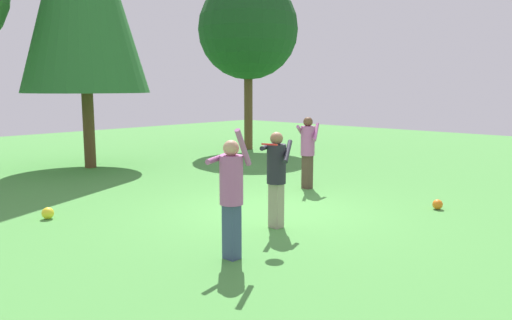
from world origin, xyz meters
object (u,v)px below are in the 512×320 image
object	(u,v)px
person_thrower	(231,188)
frisbee	(269,144)
person_catcher	(276,171)
person_bystander	(308,146)
ball_yellow	(48,213)
tree_far_right	(248,30)
ball_orange	(438,204)

from	to	relation	value
person_thrower	frisbee	size ratio (longest dim) A/B	6.01
person_catcher	person_bystander	size ratio (longest dim) A/B	0.97
ball_yellow	tree_far_right	size ratio (longest dim) A/B	0.03
person_catcher	ball_yellow	distance (m)	4.45
person_bystander	frisbee	bearing A→B (deg)	0.00
ball_yellow	frisbee	bearing A→B (deg)	-62.85
person_catcher	tree_far_right	size ratio (longest dim) A/B	0.26
ball_orange	person_thrower	bearing A→B (deg)	168.57
ball_yellow	person_catcher	bearing A→B (deg)	-54.49
person_catcher	person_bystander	xyz separation A→B (m)	(3.12, 1.66, 0.03)
person_thrower	person_bystander	distance (m)	5.30
person_catcher	frisbee	bearing A→B (deg)	-0.00
tree_far_right	person_thrower	bearing A→B (deg)	-137.34
person_bystander	tree_far_right	size ratio (longest dim) A/B	0.26
person_thrower	person_bystander	size ratio (longest dim) A/B	1.09
frisbee	tree_far_right	xyz separation A→B (m)	(8.33, 8.45, 3.15)
tree_far_right	person_catcher	bearing A→B (deg)	-133.74
frisbee	tree_far_right	distance (m)	12.28
person_thrower	ball_orange	bearing A→B (deg)	-24.82
person_catcher	person_bystander	bearing A→B (deg)	177.90
person_bystander	ball_orange	world-z (taller)	person_bystander
person_thrower	tree_far_right	world-z (taller)	tree_far_right
person_thrower	person_bystander	bearing A→B (deg)	11.69
person_thrower	ball_orange	size ratio (longest dim) A/B	9.33
ball_yellow	ball_orange	xyz separation A→B (m)	(5.77, -5.13, -0.01)
person_catcher	tree_far_right	xyz separation A→B (m)	(7.78, 8.13, 3.70)
person_thrower	ball_yellow	xyz separation A→B (m)	(-0.85, 4.13, -0.93)
ball_yellow	tree_far_right	bearing A→B (deg)	23.97
person_bystander	ball_yellow	bearing A→B (deg)	-46.78
person_thrower	person_bystander	world-z (taller)	person_thrower
person_catcher	ball_orange	bearing A→B (deg)	123.88
person_catcher	person_bystander	distance (m)	3.54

